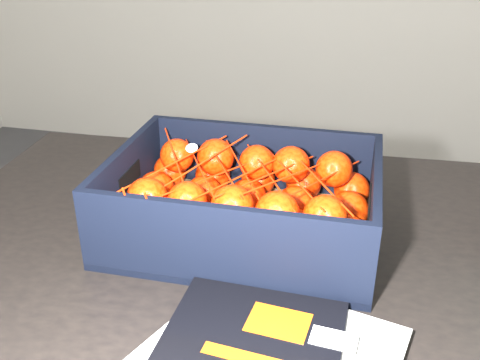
# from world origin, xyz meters

# --- Properties ---
(table) EXTENTS (1.24, 0.86, 0.75)m
(table) POSITION_xyz_m (0.30, -0.31, 0.65)
(table) COLOR black
(table) RESTS_ON ground
(produce_crate) EXTENTS (0.41, 0.31, 0.13)m
(produce_crate) POSITION_xyz_m (0.22, -0.26, 0.79)
(produce_crate) COLOR olive
(produce_crate) RESTS_ON table
(clementine_heap) EXTENTS (0.39, 0.28, 0.11)m
(clementine_heap) POSITION_xyz_m (0.23, -0.26, 0.81)
(clementine_heap) COLOR red
(clementine_heap) RESTS_ON produce_crate
(mesh_net) EXTENTS (0.34, 0.27, 0.09)m
(mesh_net) POSITION_xyz_m (0.22, -0.27, 0.86)
(mesh_net) COLOR red
(mesh_net) RESTS_ON clementine_heap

